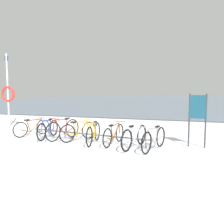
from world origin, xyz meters
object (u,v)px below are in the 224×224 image
(bicycle_0, at_px, (32,128))
(bicycle_6, at_px, (135,137))
(rescue_post, at_px, (8,93))
(bicycle_7, at_px, (154,139))
(info_sign, at_px, (198,112))
(bicycle_3, at_px, (79,131))
(bicycle_1, at_px, (48,129))
(bicycle_4, at_px, (94,133))
(bicycle_2, at_px, (63,129))
(bicycle_5, at_px, (114,135))

(bicycle_0, relative_size, bicycle_6, 0.88)
(bicycle_0, distance_m, rescue_post, 3.53)
(bicycle_7, xyz_separation_m, info_sign, (1.28, 0.80, 0.81))
(bicycle_3, distance_m, info_sign, 4.17)
(info_sign, bearing_deg, bicycle_1, -177.33)
(bicycle_4, distance_m, rescue_post, 6.23)
(bicycle_0, distance_m, bicycle_2, 1.57)
(bicycle_0, relative_size, bicycle_5, 0.92)
(bicycle_1, bearing_deg, bicycle_4, -8.08)
(bicycle_0, distance_m, bicycle_3, 2.22)
(bicycle_5, bearing_deg, bicycle_7, -13.48)
(bicycle_1, height_order, bicycle_3, same)
(bicycle_4, bearing_deg, info_sign, 9.05)
(bicycle_3, distance_m, bicycle_4, 0.75)
(bicycle_5, distance_m, bicycle_7, 1.42)
(bicycle_6, relative_size, rescue_post, 0.46)
(bicycle_4, relative_size, info_sign, 0.96)
(bicycle_1, xyz_separation_m, bicycle_5, (2.74, -0.22, -0.01))
(bicycle_5, bearing_deg, bicycle_0, 172.98)
(bicycle_1, bearing_deg, bicycle_6, -7.18)
(bicycle_0, height_order, rescue_post, rescue_post)
(bicycle_2, height_order, bicycle_7, bicycle_2)
(bicycle_5, bearing_deg, rescue_post, 161.38)
(info_sign, xyz_separation_m, rescue_post, (-9.04, 1.68, 0.60))
(bicycle_1, height_order, bicycle_2, bicycle_2)
(bicycle_4, bearing_deg, bicycle_7, -7.19)
(bicycle_2, bearing_deg, bicycle_4, -12.04)
(bicycle_4, bearing_deg, bicycle_6, -5.96)
(bicycle_2, height_order, bicycle_5, bicycle_2)
(bicycle_5, relative_size, bicycle_7, 1.00)
(bicycle_2, relative_size, bicycle_6, 0.97)
(bicycle_3, height_order, bicycle_6, bicycle_6)
(bicycle_2, distance_m, rescue_post, 4.90)
(bicycle_6, height_order, bicycle_7, bicycle_6)
(bicycle_1, relative_size, bicycle_6, 0.97)
(info_sign, bearing_deg, rescue_post, 169.50)
(bicycle_7, bearing_deg, bicycle_0, 171.17)
(rescue_post, bearing_deg, bicycle_2, -24.14)
(bicycle_3, height_order, bicycle_4, bicycle_4)
(bicycle_6, height_order, info_sign, info_sign)
(bicycle_2, xyz_separation_m, bicycle_3, (0.66, -0.03, -0.03))
(bicycle_3, height_order, bicycle_7, bicycle_3)
(bicycle_3, xyz_separation_m, rescue_post, (-4.96, 1.96, 1.41))
(bicycle_7, distance_m, rescue_post, 8.27)
(info_sign, bearing_deg, bicycle_6, -159.97)
(bicycle_1, height_order, info_sign, info_sign)
(bicycle_1, xyz_separation_m, bicycle_2, (0.66, 0.00, 0.03))
(bicycle_2, relative_size, bicycle_3, 1.13)
(bicycle_0, distance_m, bicycle_6, 4.44)
(bicycle_1, distance_m, bicycle_3, 1.32)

